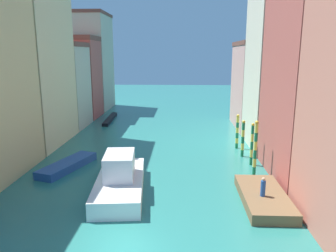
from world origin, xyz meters
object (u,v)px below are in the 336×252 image
at_px(mooring_pole_1, 252,144).
at_px(vaporetto_white, 120,180).
at_px(mooring_pole_0, 255,148).
at_px(waterfront_dock, 263,197).
at_px(motorboat_0, 68,165).
at_px(gondola_black, 110,119).
at_px(mooring_pole_3, 237,131).
at_px(person_on_dock, 263,187).
at_px(mooring_pole_2, 243,138).

height_order(mooring_pole_1, vaporetto_white, mooring_pole_1).
height_order(mooring_pole_0, mooring_pole_1, mooring_pole_0).
distance_m(waterfront_dock, mooring_pole_0, 6.13).
bearing_deg(vaporetto_white, motorboat_0, 139.68).
bearing_deg(waterfront_dock, gondola_black, 121.32).
bearing_deg(mooring_pole_3, gondola_black, 139.88).
height_order(person_on_dock, mooring_pole_1, mooring_pole_1).
bearing_deg(mooring_pole_3, mooring_pole_0, -88.86).
bearing_deg(mooring_pole_1, vaporetto_white, -149.01).
height_order(waterfront_dock, motorboat_0, waterfront_dock).
relative_size(mooring_pole_1, gondola_black, 0.44).
relative_size(person_on_dock, mooring_pole_3, 0.35).
relative_size(person_on_dock, mooring_pole_1, 0.33).
relative_size(mooring_pole_1, vaporetto_white, 0.44).
relative_size(mooring_pole_2, vaporetto_white, 0.41).
height_order(mooring_pole_2, mooring_pole_3, mooring_pole_3).
distance_m(mooring_pole_1, vaporetto_white, 14.15).
relative_size(person_on_dock, motorboat_0, 0.20).
distance_m(mooring_pole_2, gondola_black, 26.89).
xyz_separation_m(mooring_pole_0, mooring_pole_1, (0.31, 2.94, -0.43)).
distance_m(mooring_pole_1, mooring_pole_3, 5.97).
bearing_deg(mooring_pole_1, mooring_pole_2, 98.24).
bearing_deg(mooring_pole_1, motorboat_0, -173.82).
bearing_deg(mooring_pole_3, vaporetto_white, -131.30).
distance_m(person_on_dock, mooring_pole_2, 12.06).
xyz_separation_m(person_on_dock, mooring_pole_1, (1.05, 9.26, 0.76)).
bearing_deg(mooring_pole_1, mooring_pole_3, 94.71).
bearing_deg(waterfront_dock, motorboat_0, 159.27).
distance_m(mooring_pole_2, vaporetto_white, 15.44).
distance_m(person_on_dock, mooring_pole_0, 6.48).
xyz_separation_m(mooring_pole_2, vaporetto_white, (-11.69, -10.04, -1.00)).
height_order(person_on_dock, motorboat_0, person_on_dock).
height_order(mooring_pole_1, motorboat_0, mooring_pole_1).
distance_m(person_on_dock, vaporetto_white, 11.23).
bearing_deg(waterfront_dock, mooring_pole_0, 85.14).
relative_size(person_on_dock, mooring_pole_0, 0.28).
bearing_deg(motorboat_0, mooring_pole_2, 14.87).
bearing_deg(motorboat_0, mooring_pole_1, 6.18).
bearing_deg(mooring_pole_2, person_on_dock, -93.09).
height_order(mooring_pole_0, mooring_pole_3, mooring_pole_0).
height_order(mooring_pole_3, motorboat_0, mooring_pole_3).
bearing_deg(mooring_pole_0, person_on_dock, -96.65).
bearing_deg(mooring_pole_2, vaporetto_white, -139.36).
height_order(mooring_pole_3, vaporetto_white, mooring_pole_3).
relative_size(mooring_pole_3, motorboat_0, 0.56).
bearing_deg(motorboat_0, gondola_black, 92.39).
height_order(mooring_pole_3, gondola_black, mooring_pole_3).
height_order(waterfront_dock, vaporetto_white, vaporetto_white).
relative_size(mooring_pole_0, mooring_pole_1, 1.19).
height_order(mooring_pole_2, motorboat_0, mooring_pole_2).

